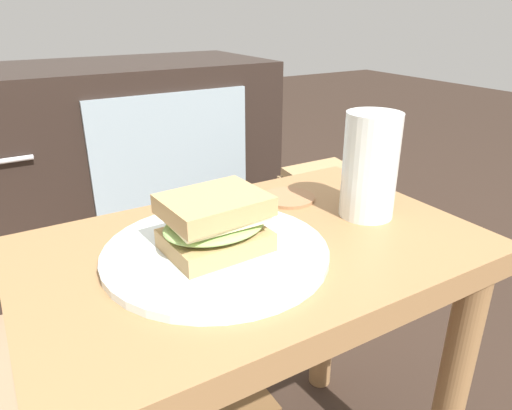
{
  "coord_description": "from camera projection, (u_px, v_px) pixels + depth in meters",
  "views": [
    {
      "loc": [
        -0.26,
        -0.44,
        0.73
      ],
      "look_at": [
        0.0,
        0.0,
        0.51
      ],
      "focal_mm": 32.78,
      "sensor_mm": 36.0,
      "label": 1
    }
  ],
  "objects": [
    {
      "name": "sandwich_front",
      "position": [
        215.0,
        223.0,
        0.53
      ],
      "size": [
        0.13,
        0.1,
        0.07
      ],
      "color": "tan",
      "rests_on": "plate"
    },
    {
      "name": "tv_cabinet",
      "position": [
        110.0,
        163.0,
        1.42
      ],
      "size": [
        0.96,
        0.46,
        0.58
      ],
      "color": "black",
      "rests_on": "ground"
    },
    {
      "name": "side_table",
      "position": [
        255.0,
        304.0,
        0.61
      ],
      "size": [
        0.56,
        0.36,
        0.46
      ],
      "color": "olive",
      "rests_on": "ground"
    },
    {
      "name": "coaster",
      "position": [
        288.0,
        198.0,
        0.7
      ],
      "size": [
        0.08,
        0.08,
        0.01
      ],
      "primitive_type": "cylinder",
      "color": "#996B47",
      "rests_on": "side_table"
    },
    {
      "name": "plate",
      "position": [
        216.0,
        252.0,
        0.54
      ],
      "size": [
        0.26,
        0.26,
        0.01
      ],
      "primitive_type": "cylinder",
      "color": "silver",
      "rests_on": "side_table"
    },
    {
      "name": "paper_bag",
      "position": [
        318.0,
        233.0,
        1.24
      ],
      "size": [
        0.18,
        0.13,
        0.36
      ],
      "color": "tan",
      "rests_on": "ground"
    },
    {
      "name": "beer_glass",
      "position": [
        370.0,
        167.0,
        0.63
      ],
      "size": [
        0.07,
        0.07,
        0.14
      ],
      "color": "silver",
      "rests_on": "side_table"
    }
  ]
}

